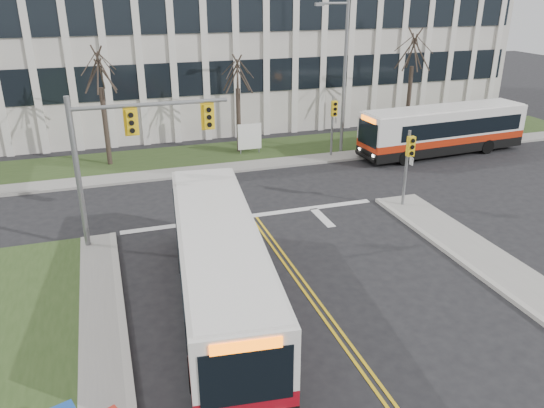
{
  "coord_description": "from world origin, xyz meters",
  "views": [
    {
      "loc": [
        -6.16,
        -13.57,
        9.93
      ],
      "look_at": [
        -0.2,
        4.7,
        2.0
      ],
      "focal_mm": 35.0,
      "sensor_mm": 36.0,
      "label": 1
    }
  ],
  "objects_px": {
    "bus_main": "(219,270)",
    "directory_sign": "(250,137)",
    "bus_cross": "(443,131)",
    "streetlight": "(342,70)"
  },
  "relations": [
    {
      "from": "bus_main",
      "to": "directory_sign",
      "type": "bearing_deg",
      "value": 77.4
    },
    {
      "from": "directory_sign",
      "to": "bus_cross",
      "type": "relative_size",
      "value": 0.18
    },
    {
      "from": "streetlight",
      "to": "directory_sign",
      "type": "xyz_separation_m",
      "value": [
        -5.53,
        1.3,
        -4.02
      ]
    },
    {
      "from": "streetlight",
      "to": "bus_main",
      "type": "relative_size",
      "value": 0.82
    },
    {
      "from": "streetlight",
      "to": "directory_sign",
      "type": "height_order",
      "value": "streetlight"
    },
    {
      "from": "bus_cross",
      "to": "streetlight",
      "type": "bearing_deg",
      "value": -113.73
    },
    {
      "from": "bus_main",
      "to": "bus_cross",
      "type": "height_order",
      "value": "bus_main"
    },
    {
      "from": "streetlight",
      "to": "bus_cross",
      "type": "xyz_separation_m",
      "value": [
        6.1,
        -2.2,
        -3.73
      ]
    },
    {
      "from": "bus_main",
      "to": "streetlight",
      "type": "bearing_deg",
      "value": 59.9
    },
    {
      "from": "directory_sign",
      "to": "bus_cross",
      "type": "height_order",
      "value": "bus_cross"
    }
  ]
}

